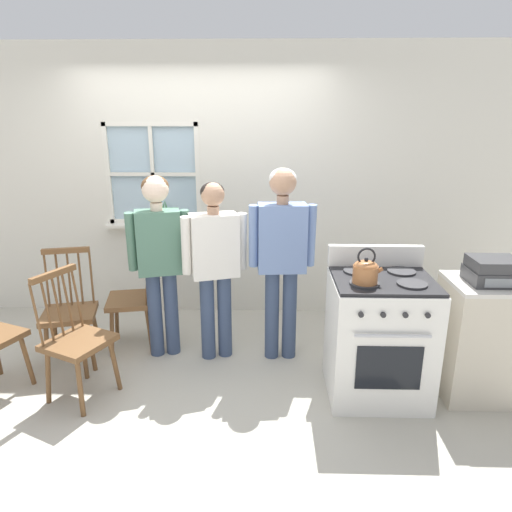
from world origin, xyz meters
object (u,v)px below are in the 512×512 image
(chair_near_stove, at_px, (76,342))
(stove, at_px, (379,335))
(side_counter, at_px, (481,339))
(stereo, at_px, (494,271))
(person_elderly_left, at_px, (159,249))
(person_teen_center, at_px, (215,257))
(chair_by_window, at_px, (70,313))
(chair_near_wall, at_px, (133,300))
(potted_plant, at_px, (165,217))
(kettle, at_px, (366,271))
(person_adult_right, at_px, (282,246))

(chair_near_stove, bearing_deg, stove, -62.04)
(side_counter, relative_size, stereo, 2.65)
(person_elderly_left, bearing_deg, stereo, -28.03)
(person_elderly_left, distance_m, side_counter, 2.59)
(chair_near_stove, distance_m, side_counter, 2.98)
(chair_near_stove, bearing_deg, person_elderly_left, -11.52)
(person_teen_center, bearing_deg, stereo, -32.40)
(chair_by_window, xyz_separation_m, chair_near_stove, (0.26, -0.50, 0.00))
(side_counter, bearing_deg, chair_near_wall, 166.46)
(chair_near_wall, bearing_deg, stereo, 65.08)
(chair_by_window, xyz_separation_m, potted_plant, (0.61, 1.05, 0.60))
(person_elderly_left, bearing_deg, chair_by_window, 176.34)
(stove, xyz_separation_m, kettle, (-0.16, -0.13, 0.55))
(potted_plant, bearing_deg, chair_by_window, -120.27)
(person_teen_center, bearing_deg, kettle, -48.25)
(chair_near_stove, height_order, person_elderly_left, person_elderly_left)
(stove, height_order, kettle, kettle)
(person_adult_right, xyz_separation_m, kettle, (0.55, -0.65, 0.02))
(chair_by_window, relative_size, potted_plant, 3.75)
(chair_near_wall, distance_m, chair_near_stove, 0.81)
(chair_by_window, bearing_deg, stove, -22.38)
(kettle, bearing_deg, potted_plant, 137.39)
(chair_by_window, distance_m, person_teen_center, 1.31)
(kettle, bearing_deg, chair_near_stove, 179.35)
(person_elderly_left, xyz_separation_m, stove, (1.73, -0.55, -0.49))
(chair_near_wall, bearing_deg, potted_plant, 157.08)
(chair_near_stove, bearing_deg, chair_near_wall, 11.64)
(chair_near_wall, distance_m, person_teen_center, 0.91)
(chair_near_stove, distance_m, person_elderly_left, 0.97)
(person_teen_center, xyz_separation_m, stereo, (2.02, -0.52, 0.07))
(person_adult_right, relative_size, side_counter, 1.82)
(person_teen_center, bearing_deg, stove, -40.05)
(potted_plant, xyz_separation_m, stereo, (2.62, -1.45, -0.06))
(chair_near_stove, distance_m, potted_plant, 1.69)
(stove, bearing_deg, chair_by_window, 171.01)
(chair_by_window, height_order, stove, stove)
(chair_by_window, bearing_deg, potted_plant, 46.34)
(chair_near_wall, xyz_separation_m, chair_near_stove, (-0.19, -0.79, 0.00))
(chair_near_wall, relative_size, stove, 0.90)
(stove, relative_size, side_counter, 1.20)
(person_teen_center, xyz_separation_m, potted_plant, (-0.60, 0.92, 0.13))
(chair_near_stove, relative_size, kettle, 3.94)
(person_teen_center, relative_size, potted_plant, 5.87)
(person_adult_right, height_order, stereo, person_adult_right)
(chair_by_window, xyz_separation_m, chair_near_wall, (0.45, 0.29, 0.00))
(kettle, bearing_deg, person_adult_right, 130.06)
(person_adult_right, height_order, kettle, person_adult_right)
(chair_near_wall, height_order, person_elderly_left, person_elderly_left)
(person_elderly_left, height_order, stereo, person_elderly_left)
(person_elderly_left, bearing_deg, side_counter, -27.57)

